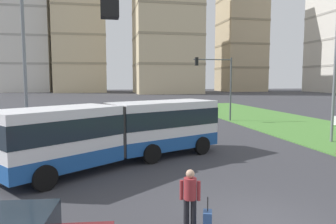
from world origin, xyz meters
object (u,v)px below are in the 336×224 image
traffic_light_far_right (219,78)px  apartment_tower_westcentre (80,12)px  apartment_tower_centre (166,25)px  pedestrian_crossing (190,195)px  streetlight_left (24,60)px  apartment_tower_west (25,25)px  car_black_sedan (85,118)px  streetlight_median (335,62)px  rolling_suitcase (208,221)px  articulated_bus (121,131)px  apartment_tower_eastcentre (241,35)px

traffic_light_far_right → apartment_tower_westcentre: 89.69m
apartment_tower_westcentre → apartment_tower_centre: apartment_tower_westcentre is taller
pedestrian_crossing → apartment_tower_centre: size_ratio=0.04×
streetlight_left → apartment_tower_west: (-21.50, 100.36, 17.54)m
car_black_sedan → streetlight_median: size_ratio=0.45×
streetlight_median → apartment_tower_centre: bearing=86.6°
pedestrian_crossing → apartment_tower_west: 116.04m
streetlight_left → car_black_sedan: bearing=77.6°
rolling_suitcase → articulated_bus: bearing=103.9°
traffic_light_far_right → apartment_tower_west: apartment_tower_west is taller
pedestrian_crossing → traffic_light_far_right: traffic_light_far_right is taller
apartment_tower_centre → apartment_tower_eastcentre: bearing=21.1°
apartment_tower_west → apartment_tower_centre: apartment_tower_west is taller
streetlight_median → apartment_tower_westcentre: size_ratio=0.18×
apartment_tower_eastcentre → rolling_suitcase: bearing=-114.7°
pedestrian_crossing → apartment_tower_eastcentre: (47.64, 102.27, 19.40)m
streetlight_median → apartment_tower_eastcentre: 99.74m
car_black_sedan → apartment_tower_eastcentre: size_ratio=0.11×
car_black_sedan → traffic_light_far_right: traffic_light_far_right is taller
articulated_bus → streetlight_median: bearing=9.9°
streetlight_median → apartment_tower_eastcentre: apartment_tower_eastcentre is taller
articulated_bus → car_black_sedan: size_ratio=2.56×
articulated_bus → traffic_light_far_right: traffic_light_far_right is taller
apartment_tower_westcentre → apartment_tower_centre: 31.84m
pedestrian_crossing → apartment_tower_westcentre: bearing=95.0°
streetlight_median → articulated_bus: bearing=-170.1°
articulated_bus → streetlight_median: streetlight_median is taller
rolling_suitcase → apartment_tower_west: size_ratio=0.02×
pedestrian_crossing → apartment_tower_eastcentre: bearing=65.0°
car_black_sedan → streetlight_left: streetlight_left is taller
traffic_light_far_right → streetlight_median: 12.36m
articulated_bus → traffic_light_far_right: 17.95m
rolling_suitcase → apartment_tower_westcentre: apartment_tower_westcentre is taller
traffic_light_far_right → streetlight_median: (3.55, -11.80, 0.97)m
streetlight_left → streetlight_median: streetlight_median is taller
traffic_light_far_right → rolling_suitcase: bearing=-111.3°
apartment_tower_eastcentre → streetlight_median: bearing=-110.8°
traffic_light_far_right → apartment_tower_eastcentre: (38.57, 80.36, 16.03)m
car_black_sedan → streetlight_median: streetlight_median is taller
traffic_light_far_right → apartment_tower_westcentre: apartment_tower_westcentre is taller
apartment_tower_westcentre → traffic_light_far_right: bearing=-77.7°
articulated_bus → pedestrian_crossing: 7.82m
streetlight_left → apartment_tower_eastcentre: bearing=59.6°
apartment_tower_westcentre → apartment_tower_centre: size_ratio=1.29×
pedestrian_crossing → streetlight_median: (12.62, 10.11, 4.34)m
pedestrian_crossing → apartment_tower_centre: 94.48m
pedestrian_crossing → rolling_suitcase: bearing=-24.0°
pedestrian_crossing → traffic_light_far_right: (9.07, 21.90, 3.36)m
articulated_bus → apartment_tower_centre: apartment_tower_centre is taller
traffic_light_far_right → apartment_tower_eastcentre: apartment_tower_eastcentre is taller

